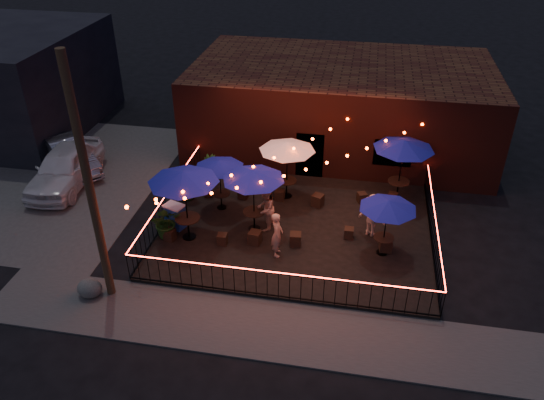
{
  "coord_description": "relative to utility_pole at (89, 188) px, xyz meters",
  "views": [
    {
      "loc": [
        2.07,
        -14.46,
        11.73
      ],
      "look_at": [
        -1.0,
        2.38,
        1.01
      ],
      "focal_mm": 35.0,
      "sensor_mm": 36.0,
      "label": 1
    }
  ],
  "objects": [
    {
      "name": "bistro_chair_6",
      "position": [
        4.45,
        6.44,
        -3.63
      ],
      "size": [
        0.39,
        0.39,
        0.43
      ],
      "primitive_type": "cube",
      "rotation": [
        0.0,
        0.0,
        -0.07
      ],
      "color": "black",
      "rests_on": "patio"
    },
    {
      "name": "fence_right",
      "position": [
        10.4,
        4.6,
        -3.34
      ],
      "size": [
        0.04,
        8.0,
        1.04
      ],
      "rotation": [
        0.0,
        0.0,
        1.57
      ],
      "color": "black",
      "rests_on": "patio"
    },
    {
      "name": "ground",
      "position": [
        5.4,
        2.6,
        -4.0
      ],
      "size": [
        110.0,
        110.0,
        0.0
      ],
      "primitive_type": "plane",
      "color": "black",
      "rests_on": "ground"
    },
    {
      "name": "car_white",
      "position": [
        -4.9,
        6.29,
        -3.16
      ],
      "size": [
        2.33,
        5.04,
        1.67
      ],
      "primitive_type": "imported",
      "rotation": [
        0.0,
        0.0,
        0.07
      ],
      "color": "white",
      "rests_on": "ground"
    },
    {
      "name": "brick_building",
      "position": [
        6.4,
        12.59,
        -2.0
      ],
      "size": [
        14.0,
        8.0,
        4.0
      ],
      "color": "#37140F",
      "rests_on": "ground"
    },
    {
      "name": "bistro_chair_9",
      "position": [
        8.74,
        3.72,
        -3.6
      ],
      "size": [
        0.46,
        0.46,
        0.5
      ],
      "primitive_type": "cube",
      "rotation": [
        0.0,
        0.0,
        3.22
      ],
      "color": "black",
      "rests_on": "patio"
    },
    {
      "name": "bistro_chair_7",
      "position": [
        6.04,
        6.26,
        -3.6
      ],
      "size": [
        0.53,
        0.53,
        0.49
      ],
      "primitive_type": "cube",
      "rotation": [
        0.0,
        0.0,
        2.8
      ],
      "color": "black",
      "rests_on": "patio"
    },
    {
      "name": "car_silver",
      "position": [
        -5.38,
        7.58,
        -3.3
      ],
      "size": [
        4.13,
        4.01,
        1.41
      ],
      "primitive_type": "imported",
      "rotation": [
        0.0,
        0.0,
        0.82
      ],
      "color": "#97989F",
      "rests_on": "ground"
    },
    {
      "name": "potted_shrub_b",
      "position": [
        0.8,
        5.82,
        -3.1
      ],
      "size": [
        0.92,
        0.78,
        1.51
      ],
      "primitive_type": "imported",
      "rotation": [
        0.0,
        0.0,
        -0.15
      ],
      "color": "#16340A",
      "rests_on": "patio"
    },
    {
      "name": "cooler",
      "position": [
        0.9,
        3.79,
        -3.36
      ],
      "size": [
        0.87,
        0.74,
        0.97
      ],
      "rotation": [
        0.0,
        0.0,
        -0.34
      ],
      "color": "#193DAA",
      "rests_on": "patio"
    },
    {
      "name": "boulder",
      "position": [
        -0.59,
        -0.25,
        -3.67
      ],
      "size": [
        1.01,
        0.92,
        0.66
      ],
      "primitive_type": "ellipsoid",
      "rotation": [
        0.0,
        0.0,
        -0.27
      ],
      "color": "#444540",
      "rests_on": "ground"
    },
    {
      "name": "patron_b",
      "position": [
        4.27,
        4.29,
        -2.94
      ],
      "size": [
        0.76,
        0.94,
        1.82
      ],
      "primitive_type": "imported",
      "rotation": [
        0.0,
        0.0,
        -1.66
      ],
      "color": "tan",
      "rests_on": "patio"
    },
    {
      "name": "bistro_chair_0",
      "position": [
        0.95,
        2.98,
        -3.63
      ],
      "size": [
        0.43,
        0.43,
        0.44
      ],
      "primitive_type": "cube",
      "rotation": [
        0.0,
        0.0,
        -0.19
      ],
      "color": "black",
      "rests_on": "patio"
    },
    {
      "name": "bistro_chair_3",
      "position": [
        2.94,
        6.31,
        -3.63
      ],
      "size": [
        0.41,
        0.41,
        0.44
      ],
      "primitive_type": "cube",
      "rotation": [
        0.0,
        0.0,
        3.05
      ],
      "color": "black",
      "rests_on": "patio"
    },
    {
      "name": "cafe_table_2",
      "position": [
        3.86,
        4.2,
        -1.54
      ],
      "size": [
        2.42,
        2.42,
        2.53
      ],
      "rotation": [
        0.0,
        0.0,
        -0.06
      ],
      "color": "black",
      "rests_on": "patio"
    },
    {
      "name": "patron_c",
      "position": [
        8.2,
        4.62,
        -3.0
      ],
      "size": [
        1.26,
        1.03,
        1.7
      ],
      "primitive_type": "imported",
      "rotation": [
        0.0,
        0.0,
        2.71
      ],
      "color": "tan",
      "rests_on": "patio"
    },
    {
      "name": "cafe_table_5",
      "position": [
        9.2,
        7.4,
        -1.42
      ],
      "size": [
        2.89,
        2.89,
        2.66
      ],
      "rotation": [
        0.0,
        0.0,
        -0.22
      ],
      "color": "black",
      "rests_on": "patio"
    },
    {
      "name": "utility_pole",
      "position": [
        0.0,
        0.0,
        0.0
      ],
      "size": [
        0.26,
        0.26,
        8.0
      ],
      "primitive_type": "cylinder",
      "color": "#3C2818",
      "rests_on": "ground"
    },
    {
      "name": "parking_lot",
      "position": [
        -6.6,
        6.6,
        -3.99
      ],
      "size": [
        11.0,
        12.0,
        0.02
      ],
      "primitive_type": "cube",
      "color": "#413E3C",
      "rests_on": "ground"
    },
    {
      "name": "cafe_table_1",
      "position": [
        2.26,
        5.42,
        -1.89
      ],
      "size": [
        2.34,
        2.34,
        2.15
      ],
      "rotation": [
        0.0,
        0.0,
        -0.23
      ],
      "color": "black",
      "rests_on": "patio"
    },
    {
      "name": "patron_a",
      "position": [
        4.97,
        2.83,
        -3.0
      ],
      "size": [
        0.48,
        0.66,
        1.69
      ],
      "primitive_type": "imported",
      "rotation": [
        0.0,
        0.0,
        1.7
      ],
      "color": "tan",
      "rests_on": "patio"
    },
    {
      "name": "cafe_table_3",
      "position": [
        4.69,
        6.74,
        -1.56
      ],
      "size": [
        2.28,
        2.28,
        2.5
      ],
      "rotation": [
        0.0,
        0.0,
        -0.01
      ],
      "color": "black",
      "rests_on": "patio"
    },
    {
      "name": "cafe_table_0",
      "position": [
        1.6,
        3.24,
        -1.32
      ],
      "size": [
        2.95,
        2.95,
        2.77
      ],
      "rotation": [
        0.0,
        0.0,
        0.19
      ],
      "color": "black",
      "rests_on": "patio"
    },
    {
      "name": "sidewalk",
      "position": [
        5.4,
        -0.65,
        -3.98
      ],
      "size": [
        18.0,
        2.5,
        0.05
      ],
      "primitive_type": "cube",
      "color": "#413E3C",
      "rests_on": "ground"
    },
    {
      "name": "bistro_chair_11",
      "position": [
        9.02,
        7.03,
        -3.64
      ],
      "size": [
        0.43,
        0.43,
        0.43
      ],
      "primitive_type": "cube",
      "rotation": [
        0.0,
        0.0,
        2.94
      ],
      "color": "black",
      "rests_on": "patio"
    },
    {
      "name": "festoon_lights",
      "position": [
        4.39,
        4.3,
        -1.48
      ],
      "size": [
        10.02,
        8.72,
        1.32
      ],
      "color": "#FF2F03",
      "rests_on": "ground"
    },
    {
      "name": "bistro_chair_1",
      "position": [
        2.92,
        3.06,
        -3.64
      ],
      "size": [
        0.37,
        0.37,
        0.41
      ],
      "primitive_type": "cube",
      "rotation": [
        0.0,
        0.0,
        3.19
      ],
      "color": "black",
      "rests_on": "patio"
    },
    {
      "name": "potted_shrub_c",
      "position": [
        1.27,
        7.21,
        -3.19
      ],
      "size": [
        0.98,
        0.98,
        1.32
      ],
      "primitive_type": "imported",
      "rotation": [
        0.0,
        0.0,
        -0.42
      ],
      "color": "#0D350E",
      "rests_on": "patio"
    },
    {
      "name": "bistro_chair_8",
      "position": [
        7.41,
        4.28,
        -3.65
      ],
      "size": [
        0.34,
        0.34,
        0.4
      ],
      "primitive_type": "cube",
      "rotation": [
        0.0,
        0.0,
        0.0
      ],
      "color": "black",
      "rests_on": "patio"
    },
    {
      "name": "fence_front",
      "position": [
        5.4,
        0.6,
        -3.34
      ],
      "size": [
        10.0,
        0.04,
        1.04
      ],
      "color": "black",
      "rests_on": "patio"
    },
    {
      "name": "patio",
      "position": [
        5.4,
        4.6,
        -3.92
      ],
      "size": [
        10.0,
        8.0,
        0.15
      ],
      "primitive_type": "cube",
      "color": "black",
      "rests_on": "ground"
    },
    {
      "name": "bistro_chair_4",
      "position": [
        4.08,
        3.31,
        -3.6
      ],
      "size": [
        0.48,
        0.48,
        0.5
      ],
      "primitive_type": "cube",
      "rotation": [
        0.0,
        0.0,
        -0.16
      ],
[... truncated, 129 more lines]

